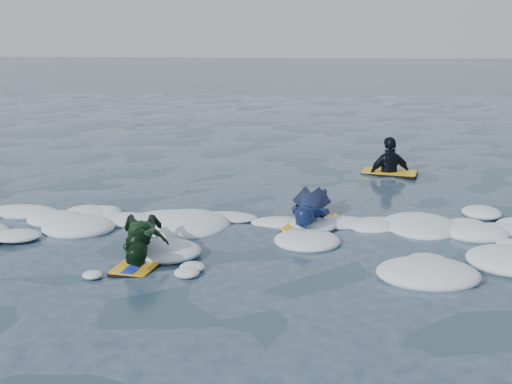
# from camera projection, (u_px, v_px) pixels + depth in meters

# --- Properties ---
(ground) EXTENTS (120.00, 120.00, 0.00)m
(ground) POSITION_uv_depth(u_px,v_px,m) (241.00, 257.00, 8.34)
(ground) COLOR #162635
(ground) RESTS_ON ground
(foam_band) EXTENTS (12.00, 3.10, 0.30)m
(foam_band) POSITION_uv_depth(u_px,v_px,m) (249.00, 232.00, 9.34)
(foam_band) COLOR white
(foam_band) RESTS_ON ground
(prone_woman_unit) EXTENTS (0.89, 1.78, 0.45)m
(prone_woman_unit) POSITION_uv_depth(u_px,v_px,m) (310.00, 208.00, 9.75)
(prone_woman_unit) COLOR black
(prone_woman_unit) RESTS_ON ground
(prone_child_unit) EXTENTS (0.85, 1.41, 0.52)m
(prone_child_unit) POSITION_uv_depth(u_px,v_px,m) (144.00, 242.00, 8.09)
(prone_child_unit) COLOR black
(prone_child_unit) RESTS_ON ground
(waiting_rider_unit) EXTENTS (1.20, 0.83, 1.63)m
(waiting_rider_unit) POSITION_uv_depth(u_px,v_px,m) (389.00, 176.00, 13.00)
(waiting_rider_unit) COLOR black
(waiting_rider_unit) RESTS_ON ground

